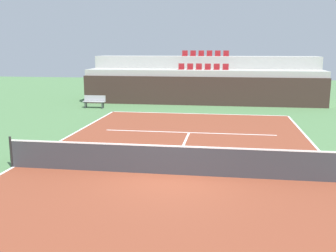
# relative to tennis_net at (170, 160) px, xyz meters

# --- Properties ---
(ground_plane) EXTENTS (80.00, 80.00, 0.00)m
(ground_plane) POSITION_rel_tennis_net_xyz_m (0.00, 0.00, -0.51)
(ground_plane) COLOR #477042
(court_surface) EXTENTS (11.00, 24.00, 0.01)m
(court_surface) POSITION_rel_tennis_net_xyz_m (0.00, 0.00, -0.50)
(court_surface) COLOR brown
(court_surface) RESTS_ON ground_plane
(baseline_far) EXTENTS (11.00, 0.10, 0.00)m
(baseline_far) POSITION_rel_tennis_net_xyz_m (0.00, 11.95, -0.50)
(baseline_far) COLOR white
(baseline_far) RESTS_ON court_surface
(sideline_left) EXTENTS (0.10, 24.00, 0.00)m
(sideline_left) POSITION_rel_tennis_net_xyz_m (-5.45, 0.00, -0.50)
(sideline_left) COLOR white
(sideline_left) RESTS_ON court_surface
(service_line_far) EXTENTS (8.26, 0.10, 0.00)m
(service_line_far) POSITION_rel_tennis_net_xyz_m (0.00, 6.40, -0.50)
(service_line_far) COLOR white
(service_line_far) RESTS_ON court_surface
(centre_service_line) EXTENTS (0.10, 6.40, 0.00)m
(centre_service_line) POSITION_rel_tennis_net_xyz_m (0.00, 3.20, -0.50)
(centre_service_line) COLOR white
(centre_service_line) RESTS_ON court_surface
(back_wall) EXTENTS (17.33, 0.30, 2.03)m
(back_wall) POSITION_rel_tennis_net_xyz_m (0.00, 15.64, 0.50)
(back_wall) COLOR #33231E
(back_wall) RESTS_ON ground_plane
(stands_tier_lower) EXTENTS (17.33, 2.40, 2.46)m
(stands_tier_lower) POSITION_rel_tennis_net_xyz_m (0.00, 16.99, 0.72)
(stands_tier_lower) COLOR #9E9E99
(stands_tier_lower) RESTS_ON ground_plane
(stands_tier_upper) EXTENTS (17.33, 2.40, 3.39)m
(stands_tier_upper) POSITION_rel_tennis_net_xyz_m (0.00, 19.39, 1.19)
(stands_tier_upper) COLOR #9E9E99
(stands_tier_upper) RESTS_ON ground_plane
(seating_row_lower) EXTENTS (3.70, 0.44, 0.44)m
(seating_row_lower) POSITION_rel_tennis_net_xyz_m (-0.00, 17.09, 2.07)
(seating_row_lower) COLOR maroon
(seating_row_lower) RESTS_ON stands_tier_lower
(seating_row_upper) EXTENTS (3.70, 0.44, 0.44)m
(seating_row_upper) POSITION_rel_tennis_net_xyz_m (-0.00, 19.49, 3.01)
(seating_row_upper) COLOR maroon
(seating_row_upper) RESTS_ON stands_tier_upper
(tennis_net) EXTENTS (11.08, 0.08, 1.07)m
(tennis_net) POSITION_rel_tennis_net_xyz_m (0.00, 0.00, 0.00)
(tennis_net) COLOR black
(tennis_net) RESTS_ON court_surface
(player_bench) EXTENTS (1.50, 0.40, 0.85)m
(player_bench) POSITION_rel_tennis_net_xyz_m (-7.15, 13.35, -0.00)
(player_bench) COLOR #99999E
(player_bench) RESTS_ON ground_plane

